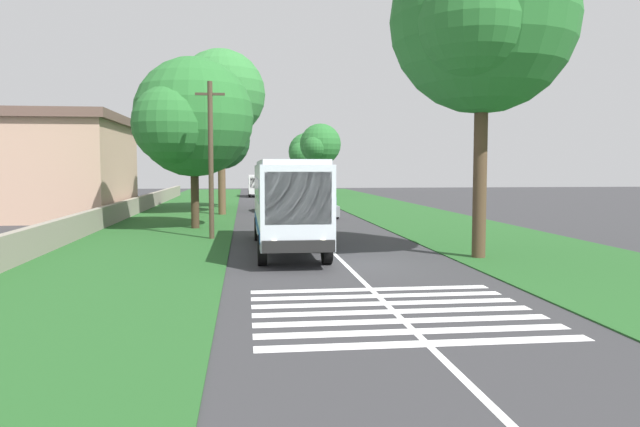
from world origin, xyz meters
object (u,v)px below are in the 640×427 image
at_px(trailing_car_1, 269,203).
at_px(roadside_tree_left_1, 191,120).
at_px(roadside_tree_left_0, 219,97).
at_px(utility_pole, 211,158).
at_px(roadside_tree_right_2, 478,26).
at_px(roadside_tree_left_2, 219,143).
at_px(coach_bus, 287,199).
at_px(trailing_car_0, 323,208).
at_px(roadside_tree_right_0, 319,146).
at_px(roadside_building, 58,166).
at_px(trailing_car_3, 296,194).
at_px(trailing_minibus_0, 258,184).
at_px(trailing_car_2, 303,197).
at_px(roadside_tree_right_1, 306,153).

bearing_deg(trailing_car_1, roadside_tree_left_1, 160.11).
distance_m(roadside_tree_left_0, utility_pole, 15.98).
xyz_separation_m(trailing_car_1, roadside_tree_left_0, (-3.38, 3.70, 7.85)).
relative_size(roadside_tree_right_2, utility_pole, 1.65).
xyz_separation_m(roadside_tree_left_0, roadside_tree_left_2, (8.19, 0.35, -2.96)).
bearing_deg(roadside_tree_left_2, coach_bus, -171.96).
height_order(trailing_car_1, roadside_tree_left_2, roadside_tree_left_2).
bearing_deg(trailing_car_0, roadside_tree_right_0, -6.48).
distance_m(utility_pole, roadside_building, 18.54).
height_order(trailing_car_1, utility_pole, utility_pole).
bearing_deg(trailing_car_3, roadside_tree_left_0, 160.20).
relative_size(trailing_minibus_0, roadside_tree_right_0, 0.70).
bearing_deg(coach_bus, roadside_tree_left_0, 10.35).
height_order(roadside_tree_right_2, utility_pole, roadside_tree_right_2).
relative_size(trailing_car_2, roadside_building, 0.33).
distance_m(trailing_minibus_0, roadside_tree_right_2, 51.06).
relative_size(trailing_car_3, trailing_minibus_0, 0.72).
height_order(roadside_tree_right_0, roadside_tree_right_1, roadside_tree_right_0).
relative_size(trailing_minibus_0, roadside_tree_left_0, 0.51).
relative_size(trailing_minibus_0, roadside_tree_right_1, 0.73).
bearing_deg(roadside_tree_right_1, trailing_car_0, 175.85).
bearing_deg(roadside_tree_right_0, roadside_tree_left_1, 162.82).
distance_m(coach_bus, utility_pole, 5.68).
bearing_deg(trailing_minibus_0, roadside_tree_right_1, -29.83).
bearing_deg(roadside_building, roadside_tree_left_2, -50.63).
bearing_deg(roadside_tree_right_0, roadside_tree_right_2, 179.77).
bearing_deg(roadside_tree_right_0, roadside_tree_left_0, 159.31).
relative_size(roadside_tree_left_1, roadside_tree_right_0, 1.10).
distance_m(trailing_car_2, roadside_tree_right_0, 17.00).
xyz_separation_m(roadside_tree_left_2, roadside_building, (-8.75, 10.67, -2.01)).
bearing_deg(roadside_tree_left_0, roadside_tree_right_2, -154.96).
bearing_deg(trailing_car_1, roadside_tree_right_2, -165.23).
bearing_deg(trailing_car_2, roadside_tree_right_0, -12.31).
xyz_separation_m(trailing_car_2, trailing_car_3, (7.29, 0.11, 0.00)).
xyz_separation_m(roadside_tree_left_2, roadside_tree_right_1, (31.47, -10.61, -0.11)).
distance_m(trailing_car_0, roadside_tree_right_2, 21.32).
relative_size(roadside_tree_right_0, roadside_tree_right_2, 0.70).
bearing_deg(roadside_building, trailing_car_1, -75.00).
bearing_deg(roadside_tree_right_2, trailing_minibus_0, 8.24).
relative_size(trailing_car_3, roadside_tree_left_0, 0.36).
bearing_deg(trailing_car_2, roadside_tree_right_2, -174.75).
bearing_deg(utility_pole, roadside_tree_right_2, -125.09).
bearing_deg(roadside_tree_right_0, roadside_tree_left_2, 151.28).
relative_size(coach_bus, roadside_tree_left_0, 0.94).
relative_size(coach_bus, roadside_building, 0.85).
bearing_deg(roadside_tree_left_0, trailing_car_3, -19.80).
distance_m(coach_bus, trailing_car_3, 39.68).
relative_size(trailing_minibus_0, utility_pole, 0.80).
xyz_separation_m(trailing_car_2, roadside_tree_right_0, (15.75, -3.44, 5.39)).
bearing_deg(roadside_building, roadside_tree_right_2, -135.57).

